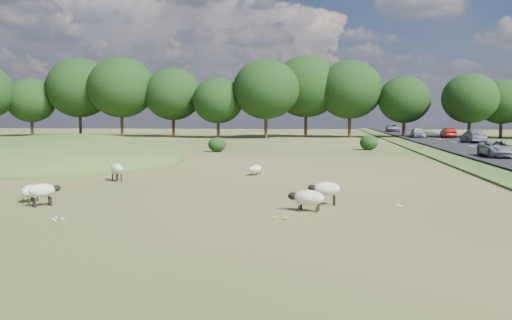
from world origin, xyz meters
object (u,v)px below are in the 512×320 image
(sheep_2, at_px, (31,191))
(sheep_3, at_px, (308,198))
(sheep_4, at_px, (256,169))
(car_3, at_px, (448,133))
(car_1, at_px, (393,128))
(car_5, at_px, (418,132))
(car_2, at_px, (498,149))
(sheep_5, at_px, (117,169))
(sheep_0, at_px, (326,189))
(sheep_1, at_px, (43,190))
(car_0, at_px, (474,136))

(sheep_2, xyz_separation_m, sheep_3, (10.56, -0.90, 0.05))
(sheep_4, xyz_separation_m, car_3, (20.13, 45.59, 0.53))
(sheep_3, bearing_deg, car_1, -85.58)
(car_3, bearing_deg, car_5, -6.94)
(sheep_4, xyz_separation_m, car_2, (16.33, 11.92, 0.49))
(sheep_5, bearing_deg, car_1, -54.15)
(sheep_0, bearing_deg, car_2, -125.08)
(car_5, bearing_deg, car_3, -6.94)
(car_2, bearing_deg, car_1, 90.00)
(sheep_0, bearing_deg, sheep_2, -2.27)
(sheep_2, height_order, car_1, car_1)
(sheep_0, xyz_separation_m, sheep_5, (-10.34, 6.43, 0.03))
(sheep_0, relative_size, sheep_4, 1.18)
(sheep_0, xyz_separation_m, car_2, (12.62, 21.75, 0.26))
(sheep_1, height_order, sheep_2, sheep_1)
(car_0, xyz_separation_m, car_1, (-3.80, 38.14, -0.08))
(sheep_3, bearing_deg, car_5, -89.50)
(sheep_0, xyz_separation_m, car_3, (16.42, 55.43, 0.29))
(car_0, distance_m, car_1, 38.33)
(sheep_2, bearing_deg, car_5, -18.82)
(sheep_0, relative_size, car_3, 0.31)
(car_3, bearing_deg, sheep_3, 73.30)
(sheep_0, height_order, car_0, car_0)
(sheep_3, relative_size, car_0, 0.27)
(sheep_0, bearing_deg, car_0, -115.82)
(car_2, bearing_deg, sheep_3, -119.76)
(sheep_3, distance_m, car_5, 58.83)
(car_5, bearing_deg, car_1, 90.00)
(sheep_2, bearing_deg, car_1, -12.18)
(sheep_3, xyz_separation_m, car_1, (13.25, 82.66, 0.43))
(car_3, bearing_deg, sheep_2, 63.73)
(sheep_5, xyz_separation_m, car_2, (22.97, 15.33, 0.23))
(sheep_1, relative_size, sheep_2, 0.93)
(car_2, height_order, car_5, car_5)
(sheep_2, xyz_separation_m, sheep_5, (0.85, 6.95, 0.21))
(sheep_5, bearing_deg, sheep_3, -166.02)
(sheep_1, relative_size, sheep_3, 0.82)
(sheep_1, relative_size, car_0, 0.22)
(car_0, distance_m, car_3, 12.33)
(sheep_1, distance_m, car_0, 51.91)
(sheep_1, xyz_separation_m, sheep_5, (-0.10, 7.87, 0.04))
(car_1, bearing_deg, sheep_3, -99.11)
(car_1, bearing_deg, car_2, -90.00)
(car_0, relative_size, car_1, 1.07)
(sheep_4, relative_size, car_3, 0.26)
(sheep_5, height_order, car_2, car_2)
(car_1, relative_size, car_2, 1.06)
(sheep_3, height_order, car_3, car_3)
(sheep_2, bearing_deg, sheep_4, -31.81)
(sheep_2, distance_m, car_1, 85.16)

